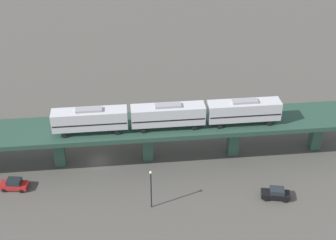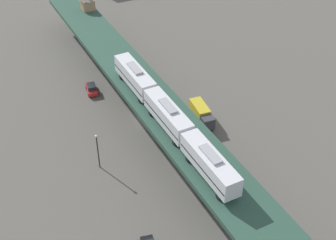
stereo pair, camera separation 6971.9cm
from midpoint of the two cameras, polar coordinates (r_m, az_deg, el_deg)
ground_plane at (r=78.09m, az=19.40°, el=-6.47°), size 400.00×400.00×0.00m
elevated_viaduct at (r=74.08m, az=20.45°, el=-3.14°), size 23.92×92.09×7.10m
subway_train at (r=66.19m, az=27.20°, el=-7.01°), size 9.09×37.13×4.45m
signal_hut at (r=96.42m, az=6.77°, el=11.16°), size 3.72×3.72×3.40m
street_car_red at (r=81.12m, az=10.26°, el=-1.74°), size 1.97×4.41×1.89m
delivery_truck at (r=80.72m, az=26.85°, el=-5.50°), size 2.63×7.29×3.20m
street_lamp at (r=64.66m, az=17.11°, el=-12.08°), size 0.44×0.44×6.94m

